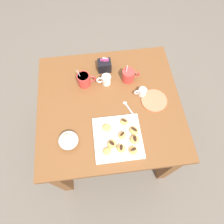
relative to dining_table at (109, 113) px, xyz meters
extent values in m
plane|color=#665B51|center=(0.00, 0.00, -0.60)|extent=(8.00, 8.00, 0.00)
cube|color=brown|center=(0.00, 0.00, 0.12)|extent=(0.93, 0.88, 0.04)
cube|color=brown|center=(-0.40, -0.38, -0.25)|extent=(0.07, 0.07, 0.70)
cube|color=brown|center=(0.40, -0.38, -0.25)|extent=(0.07, 0.07, 0.70)
cube|color=brown|center=(-0.40, 0.38, -0.25)|extent=(0.07, 0.07, 0.70)
cube|color=brown|center=(0.40, 0.38, -0.25)|extent=(0.07, 0.07, 0.70)
cube|color=white|center=(0.02, -0.24, 0.14)|extent=(0.28, 0.28, 0.02)
cylinder|color=red|center=(-0.15, 0.17, 0.18)|extent=(0.08, 0.08, 0.09)
torus|color=red|center=(-0.10, 0.17, 0.18)|extent=(0.06, 0.01, 0.06)
cylinder|color=#331E11|center=(-0.15, 0.17, 0.22)|extent=(0.07, 0.07, 0.01)
cylinder|color=silver|center=(-0.17, 0.17, 0.21)|extent=(0.04, 0.02, 0.12)
cylinder|color=red|center=(0.15, 0.17, 0.18)|extent=(0.08, 0.08, 0.09)
torus|color=red|center=(0.20, 0.17, 0.18)|extent=(0.06, 0.01, 0.06)
cylinder|color=#331E11|center=(0.15, 0.17, 0.22)|extent=(0.07, 0.07, 0.01)
cylinder|color=silver|center=(0.13, 0.17, 0.21)|extent=(0.02, 0.03, 0.11)
cylinder|color=white|center=(0.00, 0.16, 0.17)|extent=(0.06, 0.06, 0.07)
cone|color=white|center=(0.03, 0.16, 0.20)|extent=(0.02, 0.02, 0.02)
torus|color=white|center=(-0.04, 0.16, 0.17)|extent=(0.05, 0.01, 0.05)
cylinder|color=white|center=(0.00, 0.16, 0.20)|extent=(0.05, 0.05, 0.01)
cube|color=black|center=(0.00, 0.28, 0.17)|extent=(0.09, 0.07, 0.08)
cube|color=#EA4C93|center=(-0.01, 0.29, 0.23)|extent=(0.04, 0.01, 0.03)
cube|color=white|center=(0.01, 0.29, 0.23)|extent=(0.04, 0.02, 0.03)
cube|color=#EA4C93|center=(0.01, 0.28, 0.23)|extent=(0.04, 0.01, 0.03)
ellipsoid|color=white|center=(-0.26, -0.23, 0.17)|extent=(0.12, 0.12, 0.06)
sphere|color=#F4E5B2|center=(-0.26, -0.23, 0.19)|extent=(0.06, 0.06, 0.06)
ellipsoid|color=green|center=(-0.25, -0.23, 0.21)|extent=(0.02, 0.03, 0.01)
cylinder|color=white|center=(0.22, 0.04, 0.16)|extent=(0.05, 0.05, 0.05)
cone|color=white|center=(0.25, 0.04, 0.18)|extent=(0.02, 0.02, 0.02)
torus|color=white|center=(0.19, 0.04, 0.17)|extent=(0.04, 0.01, 0.04)
cylinder|color=black|center=(0.22, 0.04, 0.18)|extent=(0.04, 0.04, 0.01)
cylinder|color=#E5704C|center=(0.29, -0.02, 0.14)|extent=(0.17, 0.17, 0.01)
cube|color=silver|center=(0.13, -0.08, 0.14)|extent=(0.07, 0.14, 0.00)
ellipsoid|color=silver|center=(0.10, -0.01, 0.14)|extent=(0.03, 0.02, 0.01)
ellipsoid|color=#DBA351|center=(-0.05, -0.32, 0.17)|extent=(0.06, 0.06, 0.03)
ellipsoid|color=#DBA351|center=(0.10, -0.33, 0.17)|extent=(0.07, 0.07, 0.04)
ellipsoid|color=black|center=(0.10, -0.33, 0.19)|extent=(0.04, 0.03, 0.00)
ellipsoid|color=#DBA351|center=(-0.02, -0.28, 0.17)|extent=(0.07, 0.07, 0.03)
ellipsoid|color=black|center=(-0.02, -0.28, 0.18)|extent=(0.04, 0.04, 0.00)
ellipsoid|color=#DBA351|center=(0.12, -0.27, 0.17)|extent=(0.07, 0.06, 0.03)
ellipsoid|color=black|center=(0.12, -0.27, 0.19)|extent=(0.02, 0.04, 0.00)
ellipsoid|color=#DBA351|center=(0.03, -0.31, 0.17)|extent=(0.05, 0.05, 0.04)
ellipsoid|color=black|center=(0.03, -0.31, 0.19)|extent=(0.02, 0.04, 0.00)
ellipsoid|color=#DBA351|center=(-0.03, -0.18, 0.17)|extent=(0.07, 0.07, 0.03)
ellipsoid|color=#DBA351|center=(0.05, -0.24, 0.17)|extent=(0.06, 0.06, 0.04)
ellipsoid|color=black|center=(0.05, -0.24, 0.19)|extent=(0.03, 0.03, 0.00)
ellipsoid|color=#DBA351|center=(0.12, -0.22, 0.17)|extent=(0.07, 0.07, 0.04)
ellipsoid|color=black|center=(0.12, -0.22, 0.19)|extent=(0.04, 0.04, 0.00)
ellipsoid|color=#DBA351|center=(0.07, -0.15, 0.17)|extent=(0.06, 0.06, 0.04)
ellipsoid|color=black|center=(0.07, -0.15, 0.19)|extent=(0.04, 0.03, 0.00)
camera|label=1|loc=(-0.06, -0.62, 1.28)|focal=32.29mm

